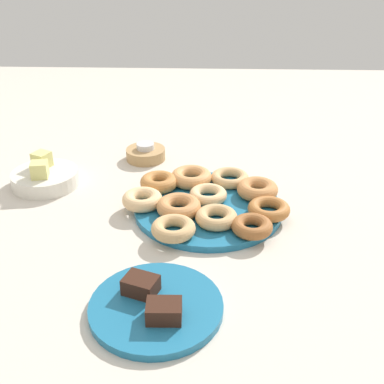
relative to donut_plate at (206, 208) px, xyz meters
The scene contains 21 objects.
ground_plane 0.01m from the donut_plate, ahead, with size 2.40×2.40×0.00m, color beige.
donut_plate is the anchor object (origin of this frame).
donut_0 0.07m from the donut_plate, 120.45° to the left, with size 0.09×0.09×0.03m, color #C6844C.
donut_1 0.08m from the donut_plate, 166.56° to the right, with size 0.08×0.08×0.02m, color tan.
donut_2 0.11m from the donut_plate, 21.63° to the left, with size 0.09×0.09×0.03m, color tan.
donut_3 0.12m from the donut_plate, 66.80° to the right, with size 0.09×0.09×0.03m, color #C6844C.
donut_4 0.14m from the donut_plate, 92.89° to the left, with size 0.09×0.09×0.03m, color #EABC84.
donut_5 0.13m from the donut_plate, 105.18° to the right, with size 0.09×0.09×0.02m, color #AD6B33.
donut_6 0.13m from the donut_plate, 150.50° to the left, with size 0.09×0.09×0.03m, color tan.
donut_7 0.03m from the donut_plate, ahead, with size 0.08×0.08×0.02m, color #EABC84.
donut_8 0.12m from the donut_plate, 24.83° to the right, with size 0.09×0.09×0.02m, color tan.
donut_9 0.13m from the donut_plate, 56.75° to the left, with size 0.08×0.08×0.03m, color #BC7A3D.
donut_10 0.13m from the donut_plate, 139.91° to the right, with size 0.08×0.08×0.02m, color #995B2D.
cake_plate 0.32m from the donut_plate, 165.85° to the left, with size 0.21×0.21×0.01m, color #1E6B93.
brownie_near 0.35m from the donut_plate, 169.66° to the left, with size 0.04×0.05×0.03m, color #381E14.
brownie_far 0.30m from the donut_plate, 159.78° to the left, with size 0.04×0.05×0.03m, color #381E14.
candle_holder 0.31m from the donut_plate, 32.50° to the left, with size 0.10×0.10×0.03m, color tan.
tealight 0.31m from the donut_plate, 32.50° to the left, with size 0.05×0.05×0.01m, color silver.
fruit_bowl 0.39m from the donut_plate, 74.78° to the left, with size 0.15×0.15×0.03m, color silver.
melon_chunk_left 0.39m from the donut_plate, 78.62° to the left, with size 0.04×0.04×0.04m, color #DBD67A.
melon_chunk_right 0.42m from the donut_plate, 71.59° to the left, with size 0.04×0.04×0.04m, color #DBD67A.
Camera 1 is at (-0.89, -0.00, 0.53)m, focal length 45.51 mm.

